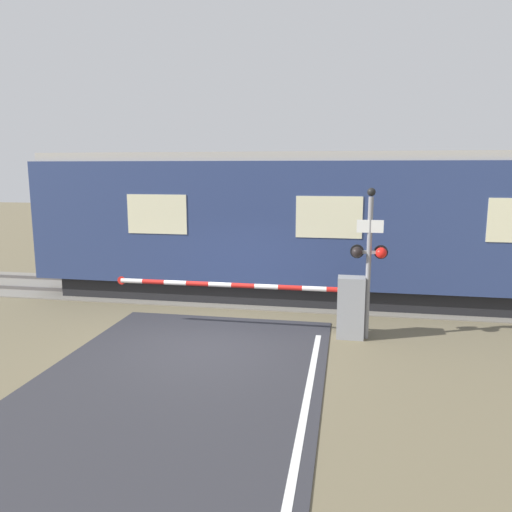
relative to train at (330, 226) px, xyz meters
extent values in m
plane|color=#6B6047|center=(-2.45, -4.39, -2.15)|extent=(80.00, 80.00, 0.00)
cube|color=slate|center=(-2.45, 0.00, -2.14)|extent=(36.00, 3.20, 0.03)
cube|color=#595451|center=(-2.45, -0.72, -2.07)|extent=(36.00, 0.08, 0.10)
cube|color=#595451|center=(-2.45, 0.72, -2.07)|extent=(36.00, 0.08, 0.10)
cube|color=black|center=(0.00, 0.00, -1.85)|extent=(15.63, 2.42, 0.60)
cube|color=navy|center=(0.00, 0.00, 0.13)|extent=(16.99, 2.84, 3.37)
cube|color=#ADA89E|center=(0.00, 0.00, 1.94)|extent=(16.65, 2.62, 0.24)
cube|color=beige|center=(0.00, -1.43, 0.39)|extent=(1.70, 0.02, 1.08)
cube|color=beige|center=(-4.67, -1.43, 0.39)|extent=(1.70, 0.02, 1.08)
cube|color=gray|center=(0.61, -3.34, -1.45)|extent=(0.60, 0.44, 1.40)
cylinder|color=gray|center=(0.61, -3.34, -1.05)|extent=(0.16, 0.16, 0.18)
cylinder|color=red|center=(0.33, -3.34, -1.05)|extent=(0.55, 0.11, 0.11)
cylinder|color=white|center=(-0.22, -3.34, -1.05)|extent=(0.55, 0.11, 0.11)
cylinder|color=red|center=(-0.76, -3.34, -1.05)|extent=(0.55, 0.11, 0.11)
cylinder|color=white|center=(-1.31, -3.34, -1.05)|extent=(0.55, 0.11, 0.11)
cylinder|color=red|center=(-1.86, -3.34, -1.05)|extent=(0.55, 0.11, 0.11)
cylinder|color=white|center=(-2.41, -3.34, -1.05)|extent=(0.55, 0.11, 0.11)
cylinder|color=red|center=(-2.96, -3.34, -1.05)|extent=(0.55, 0.11, 0.11)
cylinder|color=white|center=(-3.51, -3.34, -1.05)|extent=(0.55, 0.11, 0.11)
cylinder|color=red|center=(-4.06, -3.34, -1.05)|extent=(0.55, 0.11, 0.11)
cylinder|color=white|center=(-4.60, -3.34, -1.05)|extent=(0.55, 0.11, 0.11)
cylinder|color=red|center=(-4.88, -3.34, -1.05)|extent=(0.20, 0.02, 0.20)
cylinder|color=gray|center=(0.96, -3.33, -0.56)|extent=(0.11, 0.11, 3.18)
cube|color=gray|center=(0.96, -3.33, -0.18)|extent=(0.63, 0.07, 0.07)
sphere|color=black|center=(0.70, -3.38, -0.18)|extent=(0.24, 0.24, 0.24)
sphere|color=red|center=(1.22, -3.38, -0.18)|extent=(0.24, 0.24, 0.24)
cylinder|color=black|center=(0.70, -3.27, -0.18)|extent=(0.30, 0.06, 0.30)
cylinder|color=black|center=(1.22, -3.27, -0.18)|extent=(0.30, 0.06, 0.30)
cube|color=white|center=(0.96, -3.37, 0.39)|extent=(0.57, 0.02, 0.28)
sphere|color=black|center=(0.96, -3.33, 1.13)|extent=(0.18, 0.18, 0.18)
camera|label=1|loc=(0.47, -14.36, 1.63)|focal=35.00mm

